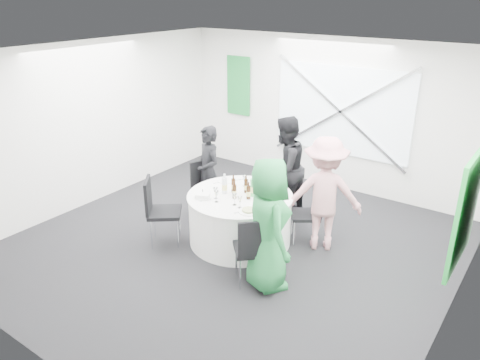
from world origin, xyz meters
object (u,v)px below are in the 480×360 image
Objects in this scene: person_man_back_left at (208,172)px; green_water_bottle at (253,188)px; person_woman_pink at (324,194)px; clear_water_bottle at (225,186)px; banquet_table at (240,218)px; person_man_back at (285,168)px; chair_back_left at (204,184)px; chair_back_right at (311,210)px; chair_back at (275,188)px; person_woman_green at (268,225)px; chair_front_right at (253,246)px; chair_front_left at (158,206)px.

green_water_bottle is (1.13, -0.36, 0.12)m from person_man_back_left.
person_woman_pink is 1.45m from clear_water_bottle.
banquet_table is 0.91× the size of person_man_back.
chair_back_left is at bearing 157.19° from banquet_table.
chair_back_right is (1.92, 0.16, 0.00)m from chair_back_left.
person_man_back is at bearing 84.97° from banquet_table.
person_woman_green reaches higher than chair_back.
chair_front_right is 1.74m from chair_front_left.
chair_back_left is 0.88× the size of chair_front_left.
person_woman_green is (1.90, -1.16, 0.10)m from person_man_back_left.
chair_back_left is at bearing -119.83° from chair_back_right.
banquet_table is 1.51× the size of chair_front_left.
person_woman_pink reaches higher than chair_back_left.
person_woman_green is (1.88, 0.04, 0.25)m from chair_front_left.
person_man_back_left is 0.89× the size of person_man_back.
person_woman_green is at bearing -46.21° from green_water_bottle.
person_man_back reaches higher than chair_back.
green_water_bottle reaches higher than chair_front_right.
chair_back_left is 2.32m from person_woman_green.
chair_back_right is 2.79× the size of green_water_bottle.
chair_back_left is 1.37m from person_man_back.
chair_back_right is at bearing 61.49° from person_man_back.
chair_front_right is at bearing -36.46° from clear_water_bottle.
person_man_back is 1.11m from person_woman_pink.
chair_front_right is at bearing -67.44° from chair_back.
chair_front_right is (1.84, -1.27, 0.04)m from chair_back_left.
chair_front_right is at bearing -11.06° from person_man_back_left.
chair_back is 2.82× the size of clear_water_bottle.
person_woman_pink is at bearing 65.97° from person_man_back.
chair_back_left is at bearing -54.61° from person_man_back.
clear_water_bottle reaches higher than chair_front_right.
person_man_back is 5.57× the size of clear_water_bottle.
green_water_bottle is at bearing 0.33° from person_woman_pink.
chair_back_right is 0.53× the size of person_woman_green.
person_man_back_left reaches higher than chair_front_left.
chair_front_left reaches higher than banquet_table.
chair_back is 0.57× the size of person_man_back_left.
chair_front_right is 3.15× the size of clear_water_bottle.
green_water_bottle is (0.19, -0.95, 0.38)m from chair_back.
person_woman_green is at bearing -31.76° from chair_back_right.
chair_back_left is 1.00× the size of chair_back_right.
clear_water_bottle is (-1.16, 0.64, 0.02)m from person_woman_green.
chair_front_left is (-0.95, -0.75, 0.23)m from banquet_table.
banquet_table is at bearing -90.00° from chair_back.
person_woman_green reaches higher than clear_water_bottle.
person_woman_pink is (2.03, 0.12, 0.08)m from person_man_back_left.
chair_back is 2.01m from chair_front_left.
chair_back_left is 0.93× the size of chair_front_right.
person_man_back_left is (-0.01, 1.20, 0.16)m from chair_front_left.
chair_back is 1.19m from clear_water_bottle.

